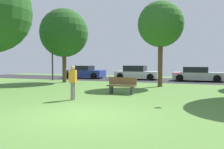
{
  "coord_description": "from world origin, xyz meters",
  "views": [
    {
      "loc": [
        3.72,
        -6.9,
        1.76
      ],
      "look_at": [
        0.0,
        2.75,
        1.21
      ],
      "focal_mm": 38.21,
      "sensor_mm": 36.0,
      "label": 1
    }
  ],
  "objects_px": {
    "parked_car_white": "(137,73)",
    "parked_car_silver": "(198,74)",
    "oak_tree_center": "(161,25)",
    "person_catcher": "(73,81)",
    "park_bench": "(122,85)",
    "street_lamp_post": "(52,57)",
    "maple_tree_near": "(64,33)",
    "parked_car_blue": "(84,72)",
    "frisbee_disc": "(177,73)"
  },
  "relations": [
    {
      "from": "park_bench",
      "to": "street_lamp_post",
      "type": "height_order",
      "value": "street_lamp_post"
    },
    {
      "from": "person_catcher",
      "to": "parked_car_silver",
      "type": "xyz_separation_m",
      "value": [
        5.12,
        13.47,
        -0.27
      ]
    },
    {
      "from": "street_lamp_post",
      "to": "maple_tree_near",
      "type": "bearing_deg",
      "value": -33.8
    },
    {
      "from": "parked_car_silver",
      "to": "person_catcher",
      "type": "bearing_deg",
      "value": -110.82
    },
    {
      "from": "person_catcher",
      "to": "frisbee_disc",
      "type": "xyz_separation_m",
      "value": [
        4.6,
        0.51,
        0.42
      ]
    },
    {
      "from": "oak_tree_center",
      "to": "park_bench",
      "type": "relative_size",
      "value": 3.76
    },
    {
      "from": "maple_tree_near",
      "to": "person_catcher",
      "type": "distance_m",
      "value": 10.29
    },
    {
      "from": "oak_tree_center",
      "to": "parked_car_white",
      "type": "height_order",
      "value": "oak_tree_center"
    },
    {
      "from": "park_bench",
      "to": "maple_tree_near",
      "type": "bearing_deg",
      "value": -36.98
    },
    {
      "from": "street_lamp_post",
      "to": "frisbee_disc",
      "type": "bearing_deg",
      "value": -36.04
    },
    {
      "from": "frisbee_disc",
      "to": "park_bench",
      "type": "relative_size",
      "value": 0.22
    },
    {
      "from": "person_catcher",
      "to": "maple_tree_near",
      "type": "bearing_deg",
      "value": 118.24
    },
    {
      "from": "parked_car_blue",
      "to": "street_lamp_post",
      "type": "relative_size",
      "value": 0.95
    },
    {
      "from": "parked_car_white",
      "to": "person_catcher",
      "type": "bearing_deg",
      "value": -87.2
    },
    {
      "from": "parked_car_white",
      "to": "oak_tree_center",
      "type": "bearing_deg",
      "value": -61.29
    },
    {
      "from": "maple_tree_near",
      "to": "street_lamp_post",
      "type": "height_order",
      "value": "maple_tree_near"
    },
    {
      "from": "person_catcher",
      "to": "park_bench",
      "type": "relative_size",
      "value": 1.0
    },
    {
      "from": "oak_tree_center",
      "to": "park_bench",
      "type": "distance_m",
      "value": 6.22
    },
    {
      "from": "maple_tree_near",
      "to": "person_catcher",
      "type": "bearing_deg",
      "value": -55.39
    },
    {
      "from": "frisbee_disc",
      "to": "park_bench",
      "type": "xyz_separation_m",
      "value": [
        -3.14,
        2.24,
        -0.83
      ]
    },
    {
      "from": "person_catcher",
      "to": "parked_car_blue",
      "type": "relative_size",
      "value": 0.37
    },
    {
      "from": "person_catcher",
      "to": "parked_car_white",
      "type": "height_order",
      "value": "person_catcher"
    },
    {
      "from": "person_catcher",
      "to": "street_lamp_post",
      "type": "height_order",
      "value": "street_lamp_post"
    },
    {
      "from": "parked_car_blue",
      "to": "parked_car_white",
      "type": "bearing_deg",
      "value": 2.53
    },
    {
      "from": "person_catcher",
      "to": "street_lamp_post",
      "type": "distance_m",
      "value": 12.41
    },
    {
      "from": "parked_car_silver",
      "to": "maple_tree_near",
      "type": "bearing_deg",
      "value": -152.89
    },
    {
      "from": "maple_tree_near",
      "to": "parked_car_white",
      "type": "bearing_deg",
      "value": 49.14
    },
    {
      "from": "parked_car_blue",
      "to": "parked_car_white",
      "type": "relative_size",
      "value": 0.99
    },
    {
      "from": "parked_car_blue",
      "to": "park_bench",
      "type": "height_order",
      "value": "parked_car_blue"
    },
    {
      "from": "oak_tree_center",
      "to": "maple_tree_near",
      "type": "height_order",
      "value": "maple_tree_near"
    },
    {
      "from": "frisbee_disc",
      "to": "parked_car_silver",
      "type": "relative_size",
      "value": 0.08
    },
    {
      "from": "parked_car_white",
      "to": "parked_car_silver",
      "type": "xyz_separation_m",
      "value": [
        5.79,
        -0.17,
        -0.03
      ]
    },
    {
      "from": "person_catcher",
      "to": "street_lamp_post",
      "type": "relative_size",
      "value": 0.35
    },
    {
      "from": "oak_tree_center",
      "to": "parked_car_silver",
      "type": "xyz_separation_m",
      "value": [
        2.38,
        6.05,
        -3.77
      ]
    },
    {
      "from": "oak_tree_center",
      "to": "maple_tree_near",
      "type": "distance_m",
      "value": 8.3
    },
    {
      "from": "person_catcher",
      "to": "parked_car_white",
      "type": "relative_size",
      "value": 0.37
    },
    {
      "from": "frisbee_disc",
      "to": "person_catcher",
      "type": "bearing_deg",
      "value": -173.63
    },
    {
      "from": "person_catcher",
      "to": "parked_car_blue",
      "type": "xyz_separation_m",
      "value": [
        -6.44,
        13.39,
        -0.25
      ]
    },
    {
      "from": "frisbee_disc",
      "to": "street_lamp_post",
      "type": "height_order",
      "value": "street_lamp_post"
    },
    {
      "from": "person_catcher",
      "to": "parked_car_silver",
      "type": "height_order",
      "value": "person_catcher"
    },
    {
      "from": "oak_tree_center",
      "to": "frisbee_disc",
      "type": "xyz_separation_m",
      "value": [
        1.86,
        -6.9,
        -3.08
      ]
    },
    {
      "from": "oak_tree_center",
      "to": "street_lamp_post",
      "type": "distance_m",
      "value": 10.97
    },
    {
      "from": "parked_car_silver",
      "to": "frisbee_disc",
      "type": "bearing_deg",
      "value": -92.31
    },
    {
      "from": "oak_tree_center",
      "to": "street_lamp_post",
      "type": "relative_size",
      "value": 1.34
    },
    {
      "from": "oak_tree_center",
      "to": "park_bench",
      "type": "bearing_deg",
      "value": -105.4
    },
    {
      "from": "parked_car_silver",
      "to": "street_lamp_post",
      "type": "height_order",
      "value": "street_lamp_post"
    },
    {
      "from": "oak_tree_center",
      "to": "parked_car_blue",
      "type": "xyz_separation_m",
      "value": [
        -9.18,
        5.97,
        -3.75
      ]
    },
    {
      "from": "oak_tree_center",
      "to": "parked_car_white",
      "type": "relative_size",
      "value": 1.39
    },
    {
      "from": "oak_tree_center",
      "to": "person_catcher",
      "type": "height_order",
      "value": "oak_tree_center"
    },
    {
      "from": "parked_car_blue",
      "to": "park_bench",
      "type": "distance_m",
      "value": 13.24
    }
  ]
}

